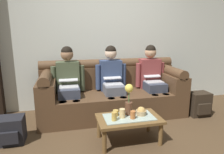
# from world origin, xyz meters

# --- Properties ---
(ground_plane) EXTENTS (14.00, 14.00, 0.00)m
(ground_plane) POSITION_xyz_m (0.00, 0.00, 0.00)
(ground_plane) COLOR #4C3823
(back_wall_patterned) EXTENTS (6.00, 0.12, 2.90)m
(back_wall_patterned) POSITION_xyz_m (0.00, 1.70, 1.45)
(back_wall_patterned) COLOR silver
(back_wall_patterned) RESTS_ON ground_plane
(couch) EXTENTS (2.48, 0.88, 0.96)m
(couch) POSITION_xyz_m (0.00, 1.17, 0.37)
(couch) COLOR #513823
(couch) RESTS_ON ground_plane
(person_left) EXTENTS (0.56, 0.67, 1.22)m
(person_left) POSITION_xyz_m (-0.75, 1.17, 0.66)
(person_left) COLOR #383D4C
(person_left) RESTS_ON ground_plane
(person_middle) EXTENTS (0.56, 0.67, 1.22)m
(person_middle) POSITION_xyz_m (0.00, 1.17, 0.66)
(person_middle) COLOR #595B66
(person_middle) RESTS_ON ground_plane
(person_right) EXTENTS (0.56, 0.67, 1.22)m
(person_right) POSITION_xyz_m (0.75, 1.17, 0.66)
(person_right) COLOR #383D4C
(person_right) RESTS_ON ground_plane
(coffee_table) EXTENTS (0.84, 0.49, 0.36)m
(coffee_table) POSITION_xyz_m (0.00, 0.18, 0.30)
(coffee_table) COLOR brown
(coffee_table) RESTS_ON ground_plane
(flower_vase) EXTENTS (0.11, 0.11, 0.43)m
(flower_vase) POSITION_xyz_m (0.02, 0.25, 0.57)
(flower_vase) COLOR brown
(flower_vase) RESTS_ON coffee_table
(snack_bowl) EXTENTS (0.14, 0.14, 0.12)m
(snack_bowl) POSITION_xyz_m (0.18, 0.20, 0.40)
(snack_bowl) COLOR tan
(snack_bowl) RESTS_ON coffee_table
(cup_near_left) EXTENTS (0.07, 0.07, 0.10)m
(cup_near_left) POSITION_xyz_m (0.03, 0.11, 0.41)
(cup_near_left) COLOR #B26633
(cup_near_left) RESTS_ON coffee_table
(cup_near_right) EXTENTS (0.07, 0.07, 0.11)m
(cup_near_right) POSITION_xyz_m (-0.22, 0.11, 0.41)
(cup_near_right) COLOR gold
(cup_near_right) RESTS_ON coffee_table
(cup_far_center) EXTENTS (0.08, 0.08, 0.08)m
(cup_far_center) POSITION_xyz_m (-0.16, 0.25, 0.39)
(cup_far_center) COLOR gold
(cup_far_center) RESTS_ON coffee_table
(cup_far_left) EXTENTS (0.08, 0.08, 0.12)m
(cup_far_left) POSITION_xyz_m (-0.09, 0.17, 0.41)
(cup_far_left) COLOR #DBB77A
(cup_far_left) RESTS_ON coffee_table
(backpack_left) EXTENTS (0.33, 0.32, 0.35)m
(backpack_left) POSITION_xyz_m (-1.53, 0.50, 0.17)
(backpack_left) COLOR black
(backpack_left) RESTS_ON ground_plane
(backpack_right) EXTENTS (0.35, 0.30, 0.42)m
(backpack_right) POSITION_xyz_m (1.48, 0.73, 0.21)
(backpack_right) COLOR #2D2319
(backpack_right) RESTS_ON ground_plane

